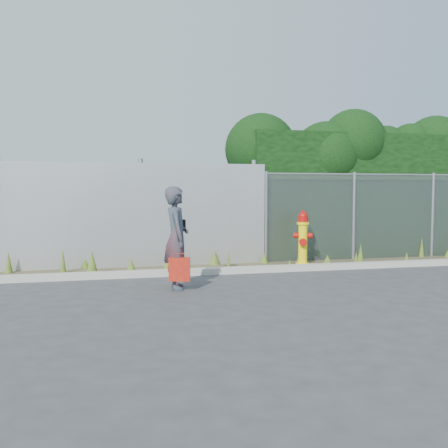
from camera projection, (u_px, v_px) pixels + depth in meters
The scene contains 10 objects.
ground at pixel (262, 291), 8.03m from camera, with size 80.00×80.00×0.00m, color #3A3A3D.
curb at pixel (234, 270), 9.77m from camera, with size 16.00×0.22×0.12m, color #ADA79C.
weed_strip at pixel (245, 263), 10.55m from camera, with size 16.00×1.32×0.50m.
corrugated_fence at pixel (65, 216), 10.11m from camera, with size 8.50×0.21×2.30m.
chainlink_fence at pixel (394, 215), 11.86m from camera, with size 6.50×0.07×2.05m.
hedge at pixel (373, 177), 12.76m from camera, with size 7.80×1.95×3.64m.
fire_hydrant at pixel (303, 239), 10.70m from camera, with size 0.40×0.36×1.20m.
woman at pixel (176, 238), 8.21m from camera, with size 0.61×0.40×1.69m, color #105E6A.
red_tote_bag at pixel (179, 269), 7.99m from camera, with size 0.34×0.13×0.45m.
black_shoulder_bag at pixel (178, 225), 8.36m from camera, with size 0.24×0.10×0.18m.
Camera 1 is at (-2.46, -7.57, 1.61)m, focal length 40.00 mm.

